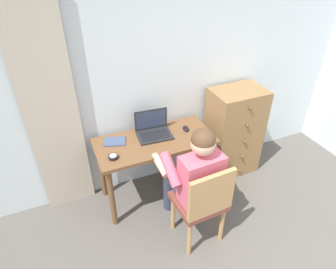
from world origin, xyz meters
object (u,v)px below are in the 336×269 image
at_px(desk, 155,150).
at_px(computer_mouse, 186,128).
at_px(notebook_pad, 115,141).
at_px(chair, 203,202).
at_px(desk_clock, 113,157).
at_px(person_seated, 193,173).
at_px(laptop, 153,130).
at_px(dresser, 233,132).

bearing_deg(desk, computer_mouse, 6.79).
bearing_deg(notebook_pad, chair, -40.22).
bearing_deg(desk_clock, person_seated, -34.59).
xyz_separation_m(chair, computer_mouse, (0.20, 0.76, 0.25)).
height_order(computer_mouse, desk_clock, computer_mouse).
height_order(person_seated, notebook_pad, person_seated).
height_order(chair, laptop, laptop).
distance_m(chair, desk_clock, 0.89).
relative_size(desk, computer_mouse, 11.78).
height_order(dresser, person_seated, person_seated).
bearing_deg(computer_mouse, desk, -162.19).
bearing_deg(laptop, computer_mouse, -9.84).
relative_size(desk, dresser, 1.12).
bearing_deg(chair, desk, 102.67).
xyz_separation_m(desk, notebook_pad, (-0.37, 0.12, 0.13)).
distance_m(computer_mouse, notebook_pad, 0.74).
distance_m(laptop, desk_clock, 0.53).
relative_size(desk, person_seated, 0.97).
bearing_deg(chair, notebook_pad, 122.40).
bearing_deg(desk_clock, dresser, 7.91).
xyz_separation_m(desk_clock, notebook_pad, (0.08, 0.24, -0.01)).
relative_size(laptop, notebook_pad, 1.71).
distance_m(desk, chair, 0.75).
xyz_separation_m(laptop, computer_mouse, (0.34, -0.06, -0.04)).
relative_size(dresser, desk_clock, 11.71).
bearing_deg(notebook_pad, computer_mouse, 11.33).
bearing_deg(person_seated, notebook_pad, 128.63).
xyz_separation_m(dresser, person_seated, (-0.85, -0.62, 0.16)).
bearing_deg(computer_mouse, person_seated, -98.72).
bearing_deg(chair, dresser, 43.64).
xyz_separation_m(desk, computer_mouse, (0.36, 0.04, 0.14)).
bearing_deg(laptop, desk, -104.45).
distance_m(desk, computer_mouse, 0.39).
relative_size(desk, desk_clock, 13.08).
distance_m(desk, laptop, 0.20).
bearing_deg(dresser, computer_mouse, -176.71).
height_order(computer_mouse, notebook_pad, computer_mouse).
distance_m(computer_mouse, desk_clock, 0.83).
bearing_deg(desk_clock, notebook_pad, 72.47).
bearing_deg(desk, dresser, 4.56).
relative_size(chair, laptop, 2.50).
bearing_deg(laptop, desk_clock, -154.84).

